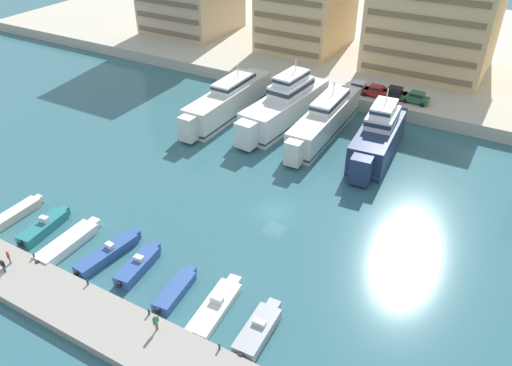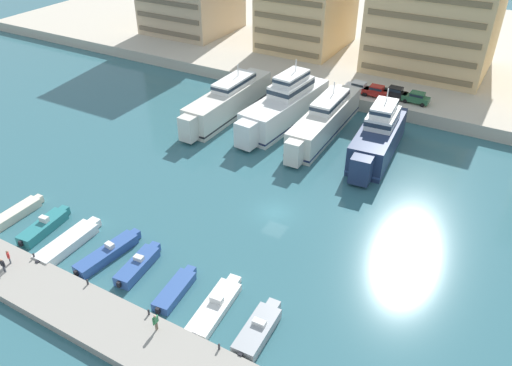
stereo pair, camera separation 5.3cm
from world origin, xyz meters
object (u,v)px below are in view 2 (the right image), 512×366
object	(u,v)px
motorboat_blue_center_right	(175,290)
car_red_left	(376,91)
motorboat_blue_center_left	(108,253)
motorboat_cream_far_left	(17,212)
motorboat_grey_right	(258,329)
car_green_center_left	(416,97)
car_white_far_left	(358,87)
motorboat_white_mid_right	(215,306)
pedestrian_near_edge	(3,264)
motorboat_teal_left	(44,226)
yacht_ivory_far_left	(229,101)
yacht_white_left	(285,106)
car_black_mid_left	(395,92)
pedestrian_mid_deck	(156,321)
yacht_ivory_mid_left	(324,120)
motorboat_blue_center	(138,265)
motorboat_white_mid_left	(68,242)
pedestrian_far_side	(8,256)
yacht_navy_center_left	(378,137)

from	to	relation	value
motorboat_blue_center_right	car_red_left	distance (m)	48.69
motorboat_blue_center_left	motorboat_blue_center_right	distance (m)	9.06
motorboat_cream_far_left	motorboat_grey_right	size ratio (longest dim) A/B	1.00
motorboat_blue_center_right	car_green_center_left	bearing A→B (deg)	79.60
car_white_far_left	motorboat_white_mid_right	bearing A→B (deg)	-84.64
motorboat_blue_center_left	pedestrian_near_edge	world-z (taller)	pedestrian_near_edge
motorboat_teal_left	motorboat_blue_center_right	xyz separation A→B (m)	(18.10, -0.39, -0.13)
pedestrian_near_edge	yacht_ivory_far_left	bearing A→B (deg)	91.09
yacht_white_left	car_black_mid_left	xyz separation A→B (m)	(12.91, 12.62, 0.21)
yacht_white_left	motorboat_white_mid_right	bearing A→B (deg)	-72.25
pedestrian_near_edge	pedestrian_mid_deck	distance (m)	17.20
yacht_white_left	car_red_left	bearing A→B (deg)	49.07
yacht_ivory_mid_left	motorboat_blue_center	size ratio (longest dim) A/B	3.40
pedestrian_near_edge	motorboat_white_mid_right	bearing A→B (deg)	18.81
car_red_left	pedestrian_near_edge	world-z (taller)	car_red_left
motorboat_white_mid_left	motorboat_blue_center_left	bearing A→B (deg)	9.74
motorboat_teal_left	car_black_mid_left	size ratio (longest dim) A/B	1.69
motorboat_cream_far_left	pedestrian_near_edge	distance (m)	10.43
yacht_white_left	car_green_center_left	xyz separation A→B (m)	(16.40, 12.33, 0.21)
motorboat_cream_far_left	motorboat_blue_center	bearing A→B (deg)	0.38
motorboat_blue_center_left	pedestrian_far_side	bearing A→B (deg)	-138.55
motorboat_blue_center_right	pedestrian_near_edge	xyz separation A→B (m)	(-15.37, -6.51, 1.37)
yacht_ivory_mid_left	motorboat_teal_left	size ratio (longest dim) A/B	3.15
motorboat_white_mid_left	pedestrian_near_edge	distance (m)	6.65
motorboat_white_mid_right	motorboat_blue_center	bearing A→B (deg)	176.57
yacht_ivory_far_left	motorboat_blue_center_left	world-z (taller)	yacht_ivory_far_left
yacht_white_left	yacht_ivory_mid_left	xyz separation A→B (m)	(6.67, -0.55, -0.56)
motorboat_white_mid_left	pedestrian_mid_deck	world-z (taller)	pedestrian_mid_deck
motorboat_white_mid_right	pedestrian_mid_deck	world-z (taller)	pedestrian_mid_deck
motorboat_white_mid_left	yacht_white_left	bearing A→B (deg)	80.14
motorboat_grey_right	motorboat_cream_far_left	bearing A→B (deg)	178.35
motorboat_white_mid_left	motorboat_blue_center_right	size ratio (longest dim) A/B	1.33
motorboat_teal_left	motorboat_blue_center_right	distance (m)	18.10
motorboat_teal_left	motorboat_blue_center	bearing A→B (deg)	1.70
motorboat_cream_far_left	car_green_center_left	bearing A→B (deg)	56.70
motorboat_teal_left	pedestrian_mid_deck	distance (m)	20.53
motorboat_blue_center_right	yacht_white_left	bearing A→B (deg)	101.33
motorboat_cream_far_left	motorboat_grey_right	distance (m)	31.88
yacht_ivory_far_left	motorboat_white_mid_left	distance (m)	35.07
motorboat_blue_center_right	pedestrian_near_edge	bearing A→B (deg)	-157.05
motorboat_cream_far_left	motorboat_white_mid_left	size ratio (longest dim) A/B	0.81
yacht_white_left	car_red_left	xyz separation A→B (m)	(10.16, 11.72, 0.21)
yacht_ivory_far_left	yacht_navy_center_left	world-z (taller)	yacht_navy_center_left
car_green_center_left	motorboat_blue_center_right	bearing A→B (deg)	-100.40
pedestrian_mid_deck	motorboat_blue_center_left	bearing A→B (deg)	153.43
motorboat_cream_far_left	car_green_center_left	xyz separation A→B (m)	(31.86, 48.51, 2.49)
motorboat_blue_center_right	yacht_navy_center_left	bearing A→B (deg)	77.16
pedestrian_mid_deck	motorboat_cream_far_left	bearing A→B (deg)	167.63
motorboat_white_mid_right	pedestrian_mid_deck	bearing A→B (deg)	-117.84
car_black_mid_left	yacht_white_left	bearing A→B (deg)	-135.64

